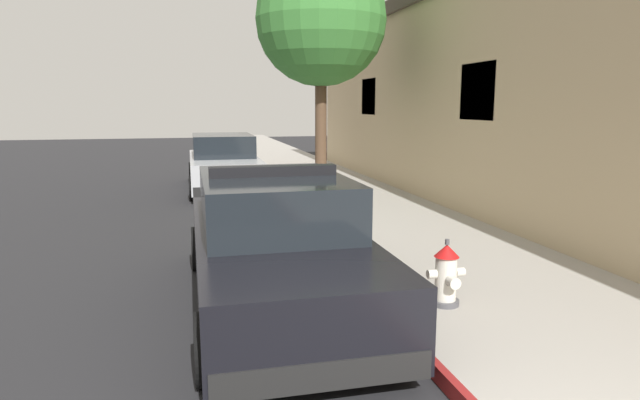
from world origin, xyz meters
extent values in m
cube|color=#232326|center=(-4.30, 10.00, -0.10)|extent=(34.30, 60.00, 0.20)
cube|color=#9E9991|center=(1.70, 10.00, 0.08)|extent=(3.39, 60.00, 0.15)
cube|color=maroon|center=(-0.04, 10.00, 0.08)|extent=(0.08, 60.00, 0.15)
cube|color=black|center=(3.42, 8.08, 2.64)|extent=(0.06, 1.30, 1.10)
cube|color=black|center=(3.42, 14.68, 2.64)|extent=(0.06, 1.30, 1.10)
cube|color=black|center=(-1.13, 4.53, 0.58)|extent=(1.84, 4.80, 0.76)
cube|color=black|center=(-1.13, 4.68, 1.26)|extent=(1.64, 2.50, 0.60)
cube|color=black|center=(-1.13, 2.19, 0.32)|extent=(1.76, 0.16, 0.24)
cube|color=black|center=(-1.13, 6.87, 0.32)|extent=(1.76, 0.16, 0.24)
cylinder|color=black|center=(-1.99, 6.23, 0.32)|extent=(0.22, 0.64, 0.64)
cylinder|color=black|center=(-0.27, 6.23, 0.32)|extent=(0.22, 0.64, 0.64)
cylinder|color=black|center=(-1.99, 2.83, 0.32)|extent=(0.22, 0.64, 0.64)
cylinder|color=black|center=(-0.27, 2.83, 0.32)|extent=(0.22, 0.64, 0.64)
cube|color=black|center=(-1.13, 4.63, 1.62)|extent=(1.48, 0.20, 0.12)
cube|color=red|center=(-1.48, 4.63, 1.62)|extent=(0.44, 0.18, 0.11)
cube|color=#1E33E0|center=(-0.78, 4.63, 1.62)|extent=(0.44, 0.18, 0.11)
cube|color=#B2B5BA|center=(-1.16, 13.94, 0.58)|extent=(1.84, 4.80, 0.76)
cube|color=black|center=(-1.16, 14.09, 1.26)|extent=(1.64, 2.50, 0.60)
cube|color=black|center=(-1.16, 11.60, 0.32)|extent=(1.76, 0.16, 0.24)
cube|color=black|center=(-1.16, 16.28, 0.32)|extent=(1.76, 0.16, 0.24)
cylinder|color=black|center=(-2.02, 15.64, 0.32)|extent=(0.22, 0.64, 0.64)
cylinder|color=black|center=(-0.30, 15.64, 0.32)|extent=(0.22, 0.64, 0.64)
cylinder|color=black|center=(-2.02, 12.24, 0.32)|extent=(0.22, 0.64, 0.64)
cylinder|color=black|center=(-0.30, 12.24, 0.32)|extent=(0.22, 0.64, 0.64)
cylinder|color=#4C4C51|center=(0.67, 3.72, 0.18)|extent=(0.32, 0.32, 0.06)
cylinder|color=silver|center=(0.67, 3.72, 0.46)|extent=(0.24, 0.24, 0.50)
cone|color=red|center=(0.67, 3.72, 0.78)|extent=(0.28, 0.28, 0.14)
cylinder|color=#4C4C51|center=(0.67, 3.72, 0.88)|extent=(0.05, 0.05, 0.06)
cylinder|color=silver|center=(0.50, 3.72, 0.52)|extent=(0.10, 0.10, 0.10)
cylinder|color=silver|center=(0.84, 3.72, 0.52)|extent=(0.10, 0.10, 0.10)
cylinder|color=silver|center=(0.67, 3.54, 0.47)|extent=(0.13, 0.12, 0.13)
cylinder|color=brown|center=(1.04, 11.24, 1.71)|extent=(0.28, 0.28, 3.12)
sphere|color=#387A33|center=(1.04, 11.24, 4.35)|extent=(3.08, 3.08, 3.08)
camera|label=1|loc=(-2.07, -1.64, 2.38)|focal=30.50mm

